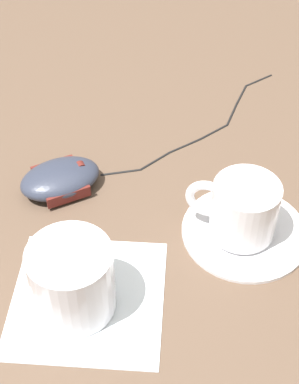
{
  "coord_description": "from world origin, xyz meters",
  "views": [
    {
      "loc": [
        -0.05,
        0.42,
        0.51
      ],
      "look_at": [
        0.02,
        -0.05,
        0.03
      ],
      "focal_mm": 55.0,
      "sensor_mm": 36.0,
      "label": 1
    }
  ],
  "objects_px": {
    "drinking_glass": "(72,280)",
    "saucer": "(245,231)",
    "coffee_cup": "(242,208)",
    "computer_mouse": "(60,179)"
  },
  "relations": [
    {
      "from": "coffee_cup",
      "to": "drinking_glass",
      "type": "height_order",
      "value": "drinking_glass"
    },
    {
      "from": "drinking_glass",
      "to": "coffee_cup",
      "type": "bearing_deg",
      "value": -143.52
    },
    {
      "from": "computer_mouse",
      "to": "drinking_glass",
      "type": "relative_size",
      "value": 1.42
    },
    {
      "from": "computer_mouse",
      "to": "coffee_cup",
      "type": "bearing_deg",
      "value": 168.25
    },
    {
      "from": "saucer",
      "to": "drinking_glass",
      "type": "bearing_deg",
      "value": 35.72
    },
    {
      "from": "drinking_glass",
      "to": "saucer",
      "type": "bearing_deg",
      "value": -144.28
    },
    {
      "from": "computer_mouse",
      "to": "drinking_glass",
      "type": "height_order",
      "value": "drinking_glass"
    },
    {
      "from": "saucer",
      "to": "drinking_glass",
      "type": "xyz_separation_m",
      "value": [
        0.17,
        0.12,
        0.04
      ]
    },
    {
      "from": "computer_mouse",
      "to": "drinking_glass",
      "type": "xyz_separation_m",
      "value": [
        -0.06,
        0.16,
        0.03
      ]
    },
    {
      "from": "saucer",
      "to": "drinking_glass",
      "type": "height_order",
      "value": "drinking_glass"
    }
  ]
}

